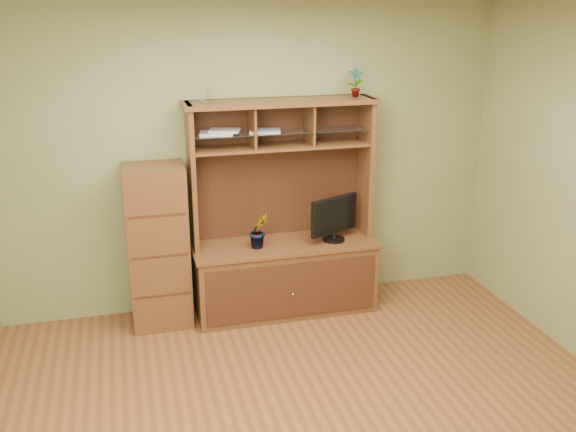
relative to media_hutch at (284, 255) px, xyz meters
name	(u,v)px	position (x,y,z in m)	size (l,w,h in m)	color
room	(321,235)	(-0.22, -1.73, 0.83)	(4.54, 4.04, 2.74)	brown
media_hutch	(284,255)	(0.00, 0.00, 0.00)	(1.66, 0.61, 1.90)	#4A2C15
monitor	(334,218)	(0.44, -0.08, 0.34)	(0.48, 0.24, 0.40)	black
orchid_plant	(259,230)	(-0.24, -0.08, 0.29)	(0.17, 0.14, 0.32)	#255B1F
top_plant	(355,82)	(0.66, 0.08, 1.50)	(0.13, 0.09, 0.25)	#366824
reed_diffuser	(202,90)	(-0.66, 0.08, 1.48)	(0.05, 0.05, 0.27)	silver
magazines	(235,132)	(-0.40, 0.08, 1.13)	(0.72, 0.26, 0.04)	#9E9EA2
side_cabinet	(158,247)	(-1.10, 0.03, 0.18)	(0.50, 0.46, 1.41)	#4A2C15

